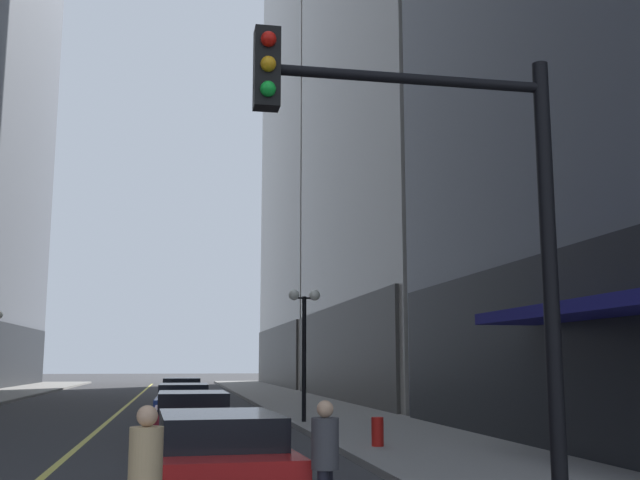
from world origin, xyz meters
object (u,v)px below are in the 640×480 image
Objects in this scene: car_maroon at (192,416)px; car_silver at (181,391)px; car_blue at (183,401)px; fire_hydrant_right at (378,435)px; car_red at (217,454)px; pedestrian_in_tan_trench at (145,475)px; street_lamp_right_mid at (304,325)px; pedestrian_with_orange_bag at (325,457)px; traffic_light_near_right at (459,208)px.

car_maroon and car_silver have the same top height.
car_blue is at bearing -89.87° from car_silver.
car_red is at bearing -124.58° from fire_hydrant_right.
pedestrian_in_tan_trench reaches higher than car_silver.
fire_hydrant_right is (0.50, -7.39, -2.86)m from street_lamp_right_mid.
street_lamp_right_mid is (3.86, -12.02, 2.54)m from car_silver.
car_silver is 2.90× the size of pedestrian_with_orange_bag.
street_lamp_right_mid is (4.34, 16.65, 2.31)m from pedestrian_in_tan_trench.
fire_hydrant_right is at bearing 80.73° from traffic_light_near_right.
pedestrian_with_orange_bag is at bearing 128.32° from traffic_light_near_right.
car_red reaches higher than fire_hydrant_right.
car_red is 8.10m from car_maroon.
street_lamp_right_mid is 7.94m from fire_hydrant_right.
pedestrian_with_orange_bag is (1.57, -17.52, 0.20)m from car_blue.
pedestrian_with_orange_bag is at bearing -86.66° from car_silver.
car_red and car_blue have the same top height.
car_red is 25.15m from car_silver.
car_red is 2.84× the size of pedestrian_in_tan_trench.
pedestrian_in_tan_trench reaches higher than car_blue.
pedestrian_with_orange_bag is 1.99× the size of fire_hydrant_right.
car_red is 5.39m from traffic_light_near_right.
car_blue is 17.59m from pedestrian_with_orange_bag.
car_blue is at bearing 91.34° from car_maroon.
street_lamp_right_mid reaches higher than car_maroon.
street_lamp_right_mid is 5.54× the size of fire_hydrant_right.
traffic_light_near_right is at bearing -4.15° from pedestrian_in_tan_trench.
car_red is at bearing -104.72° from street_lamp_right_mid.
car_silver is 28.68m from pedestrian_in_tan_trench.
car_red is 15.29m from car_blue.
car_silver is at bearing 93.34° from pedestrian_with_orange_bag.
car_silver is at bearing 90.94° from car_red.
car_silver is 2.84× the size of pedestrian_in_tan_trench.
car_red is 13.80m from street_lamp_right_mid.
car_maroon is 0.80× the size of traffic_light_near_right.
fire_hydrant_right is at bearing 62.38° from pedestrian_in_tan_trench.
fire_hydrant_right is (4.17, -2.37, -0.32)m from car_maroon.
pedestrian_in_tan_trench is 17.36m from street_lamp_right_mid.
car_silver is 12.88m from street_lamp_right_mid.
car_red is at bearing -89.06° from car_silver.
fire_hydrant_right is (4.36, -19.42, -0.32)m from car_silver.
car_red is at bearing 117.92° from pedestrian_with_orange_bag.
car_silver reaches higher than fire_hydrant_right.
pedestrian_in_tan_trench reaches higher than car_maroon.
street_lamp_right_mid is at bearing 75.38° from pedestrian_in_tan_trench.
fire_hydrant_right is (4.84, 9.26, -0.54)m from pedestrian_in_tan_trench.
car_blue is 1.01× the size of car_silver.
fire_hydrant_right is at bearing 70.85° from pedestrian_with_orange_bag.
car_red and car_maroon have the same top height.
traffic_light_near_right is 7.06× the size of fire_hydrant_right.
car_blue and car_silver have the same top height.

